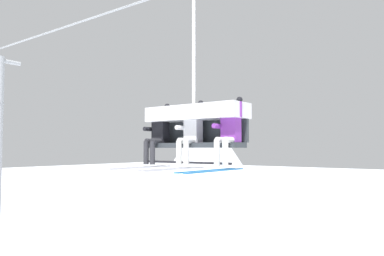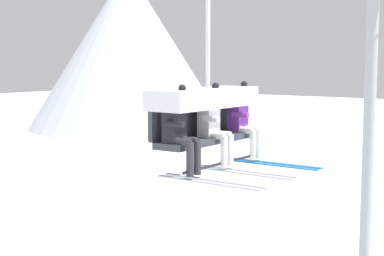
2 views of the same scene
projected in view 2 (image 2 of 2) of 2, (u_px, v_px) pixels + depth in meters
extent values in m
cone|color=silver|center=(128.00, 49.00, 59.55)|extent=(20.23, 20.23, 16.08)
cylinder|color=#9EA3A8|center=(369.00, 137.00, 17.67)|extent=(0.36, 0.36, 8.98)
cube|color=#33383D|center=(208.00, 140.00, 9.17)|extent=(2.13, 0.48, 0.10)
cube|color=#33383D|center=(193.00, 121.00, 9.30)|extent=(2.13, 0.08, 0.45)
cube|color=silver|center=(205.00, 98.00, 9.13)|extent=(2.18, 0.68, 0.30)
cylinder|color=black|center=(225.00, 162.00, 9.02)|extent=(2.13, 0.04, 0.04)
cylinder|color=silver|center=(208.00, 8.00, 8.94)|extent=(0.07, 0.07, 2.44)
cube|color=black|center=(174.00, 125.00, 8.42)|extent=(0.32, 0.22, 0.52)
sphere|color=silver|center=(174.00, 100.00, 8.38)|extent=(0.22, 0.22, 0.22)
ellipsoid|color=black|center=(180.00, 100.00, 8.32)|extent=(0.17, 0.04, 0.08)
cylinder|color=#2D2D33|center=(180.00, 142.00, 8.27)|extent=(0.11, 0.34, 0.11)
cylinder|color=#2D2D33|center=(188.00, 140.00, 8.42)|extent=(0.11, 0.34, 0.11)
cylinder|color=#2D2D33|center=(190.00, 160.00, 8.20)|extent=(0.11, 0.11, 0.48)
cylinder|color=#2D2D33|center=(197.00, 158.00, 8.34)|extent=(0.11, 0.11, 0.48)
cube|color=#B2B2BC|center=(208.00, 183.00, 8.06)|extent=(0.09, 1.70, 0.02)
cube|color=#B2B2BC|center=(215.00, 180.00, 8.20)|extent=(0.09, 1.70, 0.02)
cylinder|color=black|center=(175.00, 124.00, 8.18)|extent=(0.09, 0.30, 0.09)
cylinder|color=black|center=(182.00, 100.00, 8.53)|extent=(0.09, 0.09, 0.30)
sphere|color=black|center=(182.00, 88.00, 8.51)|extent=(0.11, 0.11, 0.11)
cube|color=silver|center=(209.00, 120.00, 9.13)|extent=(0.32, 0.22, 0.52)
sphere|color=maroon|center=(209.00, 97.00, 9.09)|extent=(0.22, 0.22, 0.22)
ellipsoid|color=black|center=(214.00, 97.00, 9.03)|extent=(0.17, 0.04, 0.08)
cylinder|color=silver|center=(215.00, 135.00, 8.98)|extent=(0.11, 0.34, 0.11)
cylinder|color=silver|center=(221.00, 134.00, 9.12)|extent=(0.11, 0.34, 0.11)
cylinder|color=silver|center=(224.00, 152.00, 8.91)|extent=(0.11, 0.11, 0.48)
cylinder|color=silver|center=(230.00, 150.00, 9.05)|extent=(0.11, 0.11, 0.48)
cube|color=#B2B2BC|center=(241.00, 173.00, 8.77)|extent=(0.09, 1.70, 0.02)
cube|color=#B2B2BC|center=(247.00, 171.00, 8.91)|extent=(0.09, 1.70, 0.02)
cylinder|color=silver|center=(210.00, 119.00, 8.88)|extent=(0.09, 0.30, 0.09)
cylinder|color=silver|center=(215.00, 97.00, 9.24)|extent=(0.09, 0.09, 0.30)
sphere|color=black|center=(215.00, 86.00, 9.22)|extent=(0.11, 0.11, 0.11)
cube|color=purple|center=(238.00, 116.00, 9.83)|extent=(0.32, 0.22, 0.52)
sphere|color=silver|center=(238.00, 94.00, 9.79)|extent=(0.22, 0.22, 0.22)
ellipsoid|color=black|center=(243.00, 95.00, 9.73)|extent=(0.17, 0.04, 0.08)
cylinder|color=silver|center=(244.00, 130.00, 9.69)|extent=(0.11, 0.34, 0.11)
cylinder|color=silver|center=(249.00, 129.00, 9.83)|extent=(0.11, 0.34, 0.11)
cylinder|color=silver|center=(253.00, 145.00, 9.62)|extent=(0.11, 0.11, 0.48)
cylinder|color=silver|center=(258.00, 144.00, 9.76)|extent=(0.11, 0.11, 0.48)
cube|color=#1E6BB2|center=(269.00, 165.00, 9.48)|extent=(0.09, 1.70, 0.02)
cube|color=#1E6BB2|center=(274.00, 163.00, 9.62)|extent=(0.09, 1.70, 0.02)
cylinder|color=purple|center=(240.00, 115.00, 9.59)|extent=(0.09, 0.30, 0.09)
cylinder|color=purple|center=(244.00, 94.00, 9.94)|extent=(0.09, 0.09, 0.30)
sphere|color=black|center=(244.00, 84.00, 9.93)|extent=(0.11, 0.11, 0.11)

